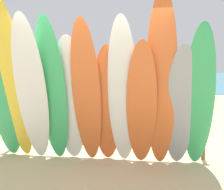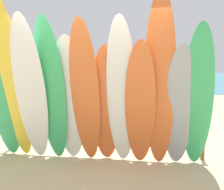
% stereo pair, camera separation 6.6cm
% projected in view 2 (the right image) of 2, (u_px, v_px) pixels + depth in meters
% --- Properties ---
extents(ground, '(60.00, 60.00, 0.00)m').
position_uv_depth(ground, '(139.00, 88.00, 18.71)').
color(ground, '#D3BC8C').
extents(ocean_water, '(60.00, 40.00, 0.02)m').
position_uv_depth(ocean_water, '(145.00, 77.00, 34.93)').
color(ocean_water, teal).
rests_on(ocean_water, ground).
extents(surfboard_rack, '(3.77, 0.07, 0.62)m').
position_uv_depth(surfboard_rack, '(101.00, 128.00, 4.90)').
color(surfboard_rack, brown).
rests_on(surfboard_rack, ground).
extents(surfboard_green_0, '(0.61, 0.75, 2.62)m').
position_uv_depth(surfboard_green_0, '(2.00, 86.00, 4.55)').
color(surfboard_green_0, '#38B266').
rests_on(surfboard_green_0, ground).
extents(surfboard_yellow_1, '(0.58, 0.82, 2.77)m').
position_uv_depth(surfboard_yellow_1, '(12.00, 82.00, 4.47)').
color(surfboard_yellow_1, yellow).
rests_on(surfboard_yellow_1, ground).
extents(surfboard_white_2, '(0.57, 0.72, 2.49)m').
position_uv_depth(surfboard_white_2, '(30.00, 91.00, 4.43)').
color(surfboard_white_2, white).
rests_on(surfboard_white_2, ground).
extents(surfboard_green_3, '(0.58, 0.61, 2.46)m').
position_uv_depth(surfboard_green_3, '(51.00, 91.00, 4.46)').
color(surfboard_green_3, '#38B266').
rests_on(surfboard_green_3, ground).
extents(surfboard_white_4, '(0.57, 0.50, 2.16)m').
position_uv_depth(surfboard_white_4, '(69.00, 100.00, 4.52)').
color(surfboard_white_4, white).
rests_on(surfboard_white_4, ground).
extents(surfboard_orange_5, '(0.55, 0.66, 2.41)m').
position_uv_depth(surfboard_orange_5, '(85.00, 93.00, 4.36)').
color(surfboard_orange_5, orange).
rests_on(surfboard_orange_5, ground).
extents(surfboard_orange_6, '(0.56, 0.55, 2.01)m').
position_uv_depth(surfboard_orange_6, '(106.00, 105.00, 4.45)').
color(surfboard_orange_6, orange).
rests_on(surfboard_orange_6, ground).
extents(surfboard_white_7, '(0.51, 0.64, 2.44)m').
position_uv_depth(surfboard_white_7, '(121.00, 93.00, 4.29)').
color(surfboard_white_7, white).
rests_on(surfboard_white_7, ground).
extents(surfboard_orange_8, '(0.51, 0.59, 2.06)m').
position_uv_depth(surfboard_orange_8, '(140.00, 105.00, 4.25)').
color(surfboard_orange_8, orange).
rests_on(surfboard_orange_8, ground).
extents(surfboard_orange_9, '(0.53, 0.58, 2.78)m').
position_uv_depth(surfboard_orange_9, '(160.00, 83.00, 4.17)').
color(surfboard_orange_9, orange).
rests_on(surfboard_orange_9, ground).
extents(surfboard_grey_10, '(0.52, 0.53, 2.00)m').
position_uv_depth(surfboard_grey_10, '(179.00, 107.00, 4.24)').
color(surfboard_grey_10, '#999EA3').
rests_on(surfboard_grey_10, ground).
extents(surfboard_green_11, '(0.50, 0.63, 2.31)m').
position_uv_depth(surfboard_green_11, '(198.00, 98.00, 4.16)').
color(surfboard_green_11, '#38B266').
rests_on(surfboard_green_11, ground).
extents(beachgoer_strolling, '(0.63, 0.27, 1.66)m').
position_uv_depth(beachgoer_strolling, '(195.00, 80.00, 12.16)').
color(beachgoer_strolling, '#9E704C').
rests_on(beachgoer_strolling, ground).
extents(beachgoer_near_rack, '(0.64, 0.27, 1.69)m').
position_uv_depth(beachgoer_near_rack, '(159.00, 80.00, 12.21)').
color(beachgoer_near_rack, tan).
rests_on(beachgoer_near_rack, ground).
extents(beachgoer_by_water, '(0.53, 0.37, 1.58)m').
position_uv_depth(beachgoer_by_water, '(161.00, 88.00, 8.69)').
color(beachgoer_by_water, brown).
rests_on(beachgoer_by_water, ground).
extents(beach_chair_blue, '(0.62, 0.76, 0.82)m').
position_uv_depth(beach_chair_blue, '(9.00, 113.00, 6.89)').
color(beach_chair_blue, '#B7B7BC').
rests_on(beach_chair_blue, ground).
extents(distant_boat, '(3.57, 1.14, 0.28)m').
position_uv_depth(distant_boat, '(74.00, 80.00, 27.44)').
color(distant_boat, silver).
rests_on(distant_boat, ground).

